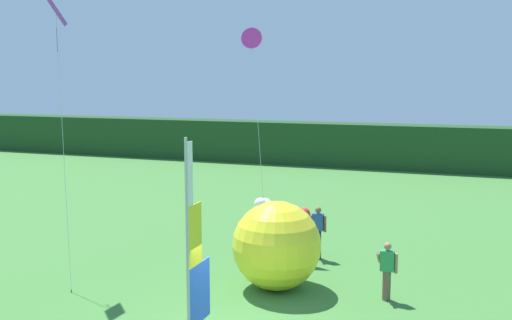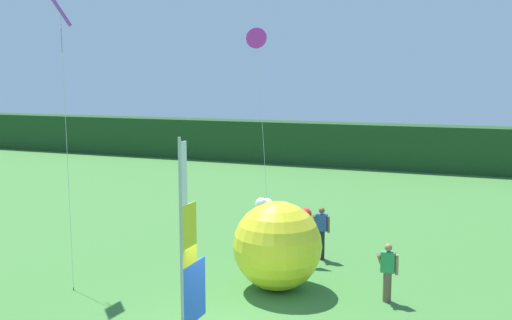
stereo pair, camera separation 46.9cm
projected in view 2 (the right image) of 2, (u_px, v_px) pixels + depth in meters
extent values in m
cube|color=#1E421E|center=(405.00, 147.00, 38.15)|extent=(80.00, 2.40, 2.90)
cylinder|color=#B7B7BC|center=(181.00, 258.00, 11.39)|extent=(0.06, 0.06, 4.75)
cube|color=blue|center=(194.00, 292.00, 11.98)|extent=(0.02, 0.97, 1.27)
cube|color=yellow|center=(189.00, 235.00, 11.64)|extent=(0.02, 0.60, 1.27)
cube|color=white|center=(184.00, 174.00, 11.29)|extent=(0.02, 0.23, 1.27)
cylinder|color=black|center=(321.00, 245.00, 19.02)|extent=(0.22, 0.22, 0.95)
cube|color=#284CA8|center=(322.00, 222.00, 18.91)|extent=(0.36, 0.20, 0.56)
sphere|color=brown|center=(322.00, 210.00, 18.86)|extent=(0.20, 0.20, 0.20)
cylinder|color=brown|center=(315.00, 220.00, 19.05)|extent=(0.09, 0.48, 0.42)
cylinder|color=brown|center=(328.00, 224.00, 18.84)|extent=(0.09, 0.14, 0.56)
cylinder|color=brown|center=(387.00, 287.00, 15.38)|extent=(0.22, 0.22, 0.80)
cube|color=#2D8E4C|center=(388.00, 262.00, 15.28)|extent=(0.36, 0.20, 0.55)
sphere|color=#A37556|center=(388.00, 247.00, 15.23)|extent=(0.20, 0.20, 0.20)
cylinder|color=#A37556|center=(380.00, 259.00, 15.42)|extent=(0.09, 0.48, 0.42)
cylinder|color=#A37556|center=(397.00, 265.00, 15.21)|extent=(0.09, 0.14, 0.56)
sphere|color=yellow|center=(277.00, 246.00, 16.20)|extent=(2.49, 2.49, 2.49)
sphere|color=red|center=(306.00, 214.00, 16.61)|extent=(0.35, 0.35, 0.35)
sphere|color=white|center=(267.00, 204.00, 16.66)|extent=(0.35, 0.35, 0.35)
sphere|color=white|center=(261.00, 204.00, 16.27)|extent=(0.35, 0.35, 0.35)
cylinder|color=brown|center=(271.00, 257.00, 19.16)|extent=(0.03, 0.03, 0.08)
cylinder|color=silver|center=(264.00, 146.00, 19.63)|extent=(1.15, 1.64, 7.23)
cone|color=#DB33A8|center=(257.00, 39.00, 20.08)|extent=(0.79, 0.52, 0.76)
cylinder|color=brown|center=(74.00, 289.00, 16.24)|extent=(0.03, 0.03, 0.08)
cylinder|color=silver|center=(67.00, 147.00, 16.64)|extent=(1.31, 1.52, 7.84)
cube|color=purple|center=(60.00, 11.00, 17.03)|extent=(0.90, 0.90, 0.86)
cylinder|color=purple|center=(62.00, 40.00, 17.15)|extent=(0.02, 0.02, 0.70)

